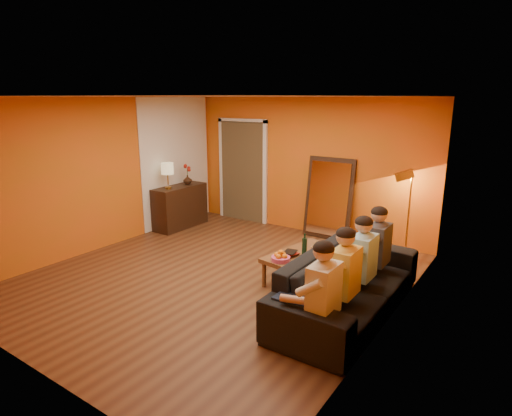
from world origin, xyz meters
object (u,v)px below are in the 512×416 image
Objects in this scene: dog at (318,267)px; sofa at (349,283)px; person_mid_left at (345,280)px; table_lamp at (168,176)px; floor_lamp at (408,216)px; person_mid_right at (363,265)px; laptop at (325,247)px; coffee_table at (302,266)px; vase at (188,180)px; sideboard at (180,207)px; wine_bottle at (304,244)px; person_far_left at (323,299)px; tumbler at (314,249)px; mirror_frame at (329,198)px; person_far_right at (378,252)px.

sofa is at bearing -6.09° from dog.
table_lamp is at bearing 159.93° from person_mid_left.
sofa is at bearing -110.22° from floor_lamp.
laptop is at bearing 138.70° from person_mid_right.
coffee_table is 6.60× the size of vase.
person_mid_right is at bearing -17.13° from sideboard.
vase is (-3.38, 1.24, 0.37)m from wine_bottle.
coffee_table is at bearing -137.75° from floor_lamp.
person_far_left reaches higher than dog.
laptop is (0.18, 0.35, 0.22)m from coffee_table.
mirror_frame is at bearing 109.16° from tumbler.
person_mid_left is at bearing -49.47° from tumbler.
person_mid_left is (0.05, -2.70, -0.11)m from floor_lamp.
laptop reaches higher than coffee_table.
wine_bottle is at bearing -118.47° from laptop.
mirror_frame reaches higher than laptop.
person_far_right is (0.05, -1.60, -0.11)m from floor_lamp.
person_far_left is at bearing -29.25° from sideboard.
floor_lamp is at bearing 49.28° from laptop.
mirror_frame is 2.98× the size of table_lamp.
laptop is at bearing 40.46° from sofa.
floor_lamp is at bearing -10.35° from mirror_frame.
mirror_frame is at bearing 29.85° from sofa.
dog is at bearing -54.29° from tumbler.
tumbler is at bearing -17.26° from vase.
mirror_frame is 4.37× the size of laptop.
coffee_table is 3.94× the size of wine_bottle.
person_mid_right is (0.05, -2.15, -0.11)m from floor_lamp.
person_far_left is at bearing -75.62° from laptop.
person_far_left is 13.84× the size of tumbler.
laptop is at bearing 75.38° from tumbler.
tumbler is (-0.87, -1.62, -0.26)m from floor_lamp.
person_far_left reaches higher than coffee_table.
person_mid_left is (4.37, -1.90, 0.18)m from sideboard.
floor_lamp is at bearing 94.04° from dog.
dog is (0.90, -2.23, -0.41)m from mirror_frame.
sofa is at bearing -18.84° from sideboard.
person_mid_right is 1.00× the size of person_far_right.
tumbler is at bearing -8.61° from table_lamp.
floor_lamp is at bearing 61.75° from tumbler.
floor_lamp is (4.32, 0.80, 0.29)m from sideboard.
person_mid_right is 1.05m from wine_bottle.
table_lamp is at bearing 168.43° from wine_bottle.
dog is 0.59m from laptop.
wine_bottle is (3.38, -0.99, 0.15)m from sideboard.
wine_bottle is (-0.31, 0.16, 0.23)m from dog.
table_lamp is 0.42× the size of person_far_right.
mirror_frame reaches higher than person_mid_left.
dog is at bearing -27.35° from wine_bottle.
coffee_table is at bearing 135.00° from wine_bottle.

